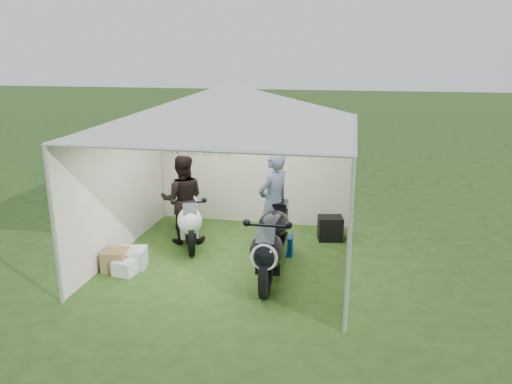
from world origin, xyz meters
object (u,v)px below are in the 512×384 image
crate_0 (131,258)px  crate_3 (118,260)px  crate_1 (116,260)px  motorcycle_white (188,216)px  person_dark_jacket (183,199)px  equipment_box (330,228)px  motorcycle_black (272,242)px  person_blue_jacket (273,204)px  paddock_stand (280,245)px  crate_2 (124,268)px  canopy_tent (229,110)px

crate_0 → crate_3: crate_0 is taller
crate_1 → crate_3: (0.00, 0.08, -0.03)m
motorcycle_white → person_dark_jacket: 0.32m
equipment_box → crate_0: bearing=-149.0°
person_dark_jacket → equipment_box: 2.85m
crate_1 → motorcycle_black: bearing=4.1°
person_blue_jacket → crate_0: 2.56m
crate_0 → motorcycle_black: bearing=0.7°
motorcycle_black → crate_0: size_ratio=4.55×
paddock_stand → crate_3: paddock_stand is taller
motorcycle_white → motorcycle_black: (1.78, -1.19, 0.07)m
motorcycle_black → person_blue_jacket: bearing=97.1°
motorcycle_black → person_dark_jacket: 2.27m
motorcycle_black → crate_3: 2.62m
crate_2 → person_dark_jacket: bearing=73.7°
motorcycle_black → equipment_box: 2.09m
paddock_stand → canopy_tent: bearing=-156.4°
canopy_tent → crate_1: bearing=-154.5°
person_dark_jacket → crate_1: 1.72m
paddock_stand → crate_1: size_ratio=1.18×
motorcycle_black → crate_3: (-2.57, -0.10, -0.47)m
paddock_stand → crate_0: size_ratio=0.94×
equipment_box → crate_3: bearing=-149.6°
person_dark_jacket → equipment_box: (2.71, 0.64, -0.61)m
motorcycle_black → motorcycle_white: bearing=145.1°
motorcycle_black → crate_1: (-2.57, -0.18, -0.43)m
canopy_tent → motorcycle_black: 2.23m
canopy_tent → crate_3: (-1.75, -0.75, -2.44)m
motorcycle_white → equipment_box: motorcycle_white is taller
equipment_box → person_blue_jacket: bearing=-136.0°
canopy_tent → equipment_box: canopy_tent is taller
crate_0 → crate_1: bearing=-142.6°
person_dark_jacket → person_blue_jacket: (1.75, -0.28, 0.11)m
canopy_tent → crate_2: canopy_tent is taller
person_blue_jacket → crate_2: bearing=-25.3°
crate_0 → crate_3: (-0.20, -0.07, -0.02)m
crate_1 → crate_2: bearing=-34.1°
paddock_stand → motorcycle_white: bearing=173.8°
canopy_tent → paddock_stand: 2.56m
person_blue_jacket → crate_3: person_blue_jacket is taller
equipment_box → crate_2: (-3.17, -2.22, -0.11)m
crate_1 → crate_2: (0.22, -0.15, -0.05)m
canopy_tent → crate_3: size_ratio=13.64×
paddock_stand → person_blue_jacket: size_ratio=0.24×
equipment_box → crate_2: 3.87m
person_blue_jacket → equipment_box: size_ratio=4.14×
crate_2 → motorcycle_black: bearing=8.1°
crate_0 → crate_2: 0.31m
paddock_stand → person_dark_jacket: bearing=172.6°
person_dark_jacket → crate_3: size_ratio=4.02×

